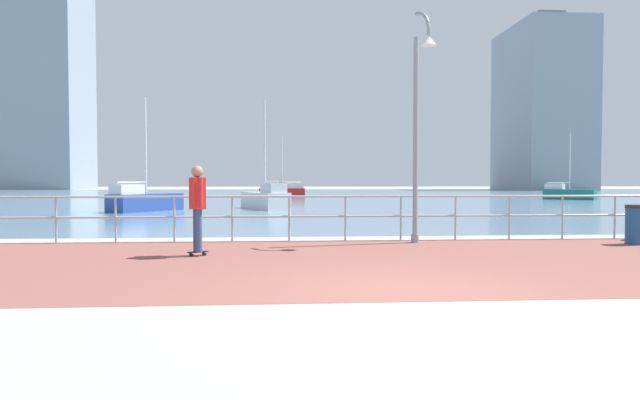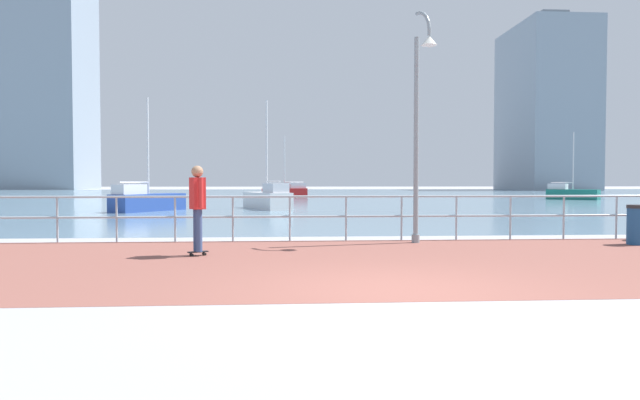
# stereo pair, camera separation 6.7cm
# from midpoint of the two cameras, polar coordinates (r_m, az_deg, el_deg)

# --- Properties ---
(ground) EXTENTS (220.00, 220.00, 0.00)m
(ground) POSITION_cam_midpoint_polar(r_m,az_deg,el_deg) (47.20, -1.79, 0.16)
(ground) COLOR #9E9EA3
(brick_paving) EXTENTS (28.00, 6.99, 0.01)m
(brick_paving) POSITION_cam_midpoint_polar(r_m,az_deg,el_deg) (10.24, 5.11, -6.32)
(brick_paving) COLOR brown
(brick_paving) RESTS_ON ground
(harbor_water) EXTENTS (180.00, 88.00, 0.00)m
(harbor_water) POSITION_cam_midpoint_polar(r_m,az_deg,el_deg) (58.55, -2.16, 0.50)
(harbor_water) COLOR slate
(harbor_water) RESTS_ON ground
(waterfront_railing) EXTENTS (25.25, 0.06, 1.13)m
(waterfront_railing) POSITION_cam_midpoint_polar(r_m,az_deg,el_deg) (13.61, 2.88, -0.99)
(waterfront_railing) COLOR #9EADB7
(waterfront_railing) RESTS_ON ground
(lamppost) EXTENTS (0.44, 0.79, 5.49)m
(lamppost) POSITION_cam_midpoint_polar(r_m,az_deg,el_deg) (13.25, 10.52, 8.70)
(lamppost) COLOR gray
(lamppost) RESTS_ON ground
(skateboarder) EXTENTS (0.41, 0.54, 1.79)m
(skateboarder) POSITION_cam_midpoint_polar(r_m,az_deg,el_deg) (11.04, -12.49, -0.16)
(skateboarder) COLOR black
(skateboarder) RESTS_ON ground
(trash_bin) EXTENTS (0.46, 0.46, 0.93)m
(trash_bin) POSITION_cam_midpoint_polar(r_m,az_deg,el_deg) (14.72, 30.29, -2.23)
(trash_bin) COLOR navy
(trash_bin) RESTS_ON ground
(sailboat_navy) EXTENTS (2.82, 4.31, 5.81)m
(sailboat_navy) POSITION_cam_midpoint_polar(r_m,az_deg,el_deg) (29.42, -5.38, 0.15)
(sailboat_navy) COLOR white
(sailboat_navy) RESTS_ON ground
(sailboat_ivory) EXTENTS (3.20, 4.05, 5.63)m
(sailboat_ivory) POSITION_cam_midpoint_polar(r_m,az_deg,el_deg) (28.38, -17.61, -0.03)
(sailboat_ivory) COLOR #284799
(sailboat_ivory) RESTS_ON ground
(sailboat_blue) EXTENTS (4.14, 2.06, 5.58)m
(sailboat_blue) POSITION_cam_midpoint_polar(r_m,az_deg,el_deg) (49.42, -3.51, 0.85)
(sailboat_blue) COLOR #B21E1E
(sailboat_blue) RESTS_ON ground
(sailboat_red) EXTENTS (3.65, 3.54, 5.45)m
(sailboat_red) POSITION_cam_midpoint_polar(r_m,az_deg,el_deg) (48.87, 24.74, 0.65)
(sailboat_red) COLOR #197266
(sailboat_red) RESTS_ON ground
(tower_glass) EXTENTS (11.75, 17.44, 30.65)m
(tower_glass) POSITION_cam_midpoint_polar(r_m,az_deg,el_deg) (105.79, 22.46, 8.87)
(tower_glass) COLOR #8493A3
(tower_glass) RESTS_ON ground
(tower_steel) EXTENTS (15.81, 14.78, 45.21)m
(tower_steel) POSITION_cam_midpoint_polar(r_m,az_deg,el_deg) (119.44, -26.77, 11.52)
(tower_steel) COLOR #8493A3
(tower_steel) RESTS_ON ground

